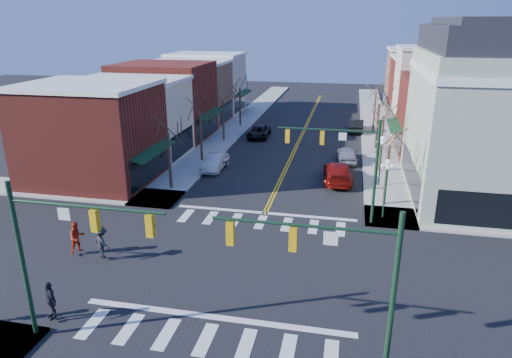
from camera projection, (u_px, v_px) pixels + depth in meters
The scene contains 35 objects.
ground at pixel (239, 268), 25.51m from camera, with size 160.00×160.00×0.00m, color black.
sidewalk_left at pixel (202, 157), 45.64m from camera, with size 3.50×70.00×0.15m, color #9E9B93.
sidewalk_right at pixel (382, 168), 42.28m from camera, with size 3.50×70.00×0.15m, color #9E9B93.
bldg_left_brick_a at pixel (92, 135), 38.02m from camera, with size 10.00×8.50×8.00m, color maroon.
bldg_left_stucco_a at pixel (134, 119), 45.26m from camera, with size 10.00×7.00×7.50m, color beige.
bldg_left_brick_b at pixel (165, 101), 52.49m from camera, with size 10.00×9.00×8.50m, color maroon.
bldg_left_tan at pixel (189, 93), 60.22m from camera, with size 10.00×7.50×7.80m, color #977153.
bldg_left_stucco_b at pixel (207, 84), 67.32m from camera, with size 10.00×8.00×8.20m, color beige.
bldg_right_brick_a at pixel (453, 117), 45.00m from camera, with size 10.00×8.50×8.00m, color maroon.
bldg_right_stucco at pixel (441, 95), 51.83m from camera, with size 10.00×7.00×10.00m, color beige.
bldg_right_brick_b at pixel (430, 92), 59.01m from camera, with size 10.00×8.00×8.50m, color maroon.
bldg_right_tan at pixel (422, 82), 66.32m from camera, with size 10.00×8.00×9.00m, color #977153.
victorian_corner at pixel (503, 113), 33.54m from camera, with size 12.25×14.25×13.30m.
traffic_mast_near_left at pixel (59, 243), 18.18m from camera, with size 6.60×0.28×7.20m.
traffic_mast_near_right at pixel (341, 273), 16.05m from camera, with size 6.60×0.28×7.20m.
traffic_mast_far_right at pixel (348, 156), 29.72m from camera, with size 6.60×0.28×7.20m.
lamppost_corner at pixel (386, 179), 30.81m from camera, with size 0.36×0.36×4.33m.
lamppost_midblock at pixel (381, 153), 36.81m from camera, with size 0.36×0.36×4.33m.
tree_left_a at pixel (170, 161), 36.50m from camera, with size 0.24×0.24×4.76m, color #382B21.
tree_left_b at pixel (201, 136), 43.84m from camera, with size 0.24×0.24×5.04m, color #382B21.
tree_left_c at pixel (223, 121), 51.31m from camera, with size 0.24×0.24×4.55m, color #382B21.
tree_left_d at pixel (240, 107), 58.65m from camera, with size 0.24×0.24×4.90m, color #382B21.
tree_right_a at pixel (386, 176), 33.30m from camera, with size 0.24×0.24×4.62m, color #382B21.
tree_right_b at pixel (381, 145), 40.60m from camera, with size 0.24×0.24×5.18m, color #382B21.
tree_right_c at pixel (377, 127), 48.04m from camera, with size 0.24×0.24×4.83m, color #382B21.
tree_right_d at pixel (374, 112), 55.41m from camera, with size 0.24×0.24×4.97m, color #382B21.
car_left_near at pixel (215, 162), 42.10m from camera, with size 1.66×4.13×1.41m, color silver.
car_left_mid at pixel (215, 162), 41.90m from camera, with size 1.52×4.37×1.44m, color silver.
car_left_far at pixel (259, 132), 53.41m from camera, with size 2.21×4.79×1.33m, color black.
car_right_near at pixel (338, 172), 38.86m from camera, with size 2.32×5.71×1.66m, color maroon.
car_right_mid at pixel (347, 154), 44.24m from camera, with size 1.79×4.44×1.51m, color #BBBABF.
car_right_far at pixel (357, 126), 56.11m from camera, with size 1.66×4.77×1.57m, color black.
pedestrian_red_b at pixel (77, 237), 26.61m from camera, with size 0.93×0.73×1.92m, color #B52B13.
pedestrian_dark_a at pixel (50, 300), 20.72m from camera, with size 1.09×0.45×1.86m, color black.
pedestrian_dark_b at pixel (102, 242), 26.05m from camera, with size 1.22×0.70×1.89m, color black.
Camera 1 is at (5.48, -21.77, 13.14)m, focal length 32.00 mm.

